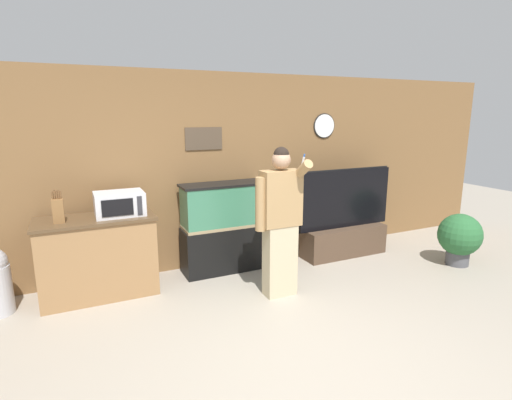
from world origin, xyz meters
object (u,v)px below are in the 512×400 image
object	(u,v)px
aquarium_on_stand	(225,227)
potted_plant	(460,237)
counter_island	(98,257)
microwave	(119,204)
knife_block	(58,210)
tv_on_stand	(344,230)
person_standing	(280,220)

from	to	relation	value
aquarium_on_stand	potted_plant	bearing A→B (deg)	-21.90
potted_plant	counter_island	bearing A→B (deg)	166.47
aquarium_on_stand	potted_plant	size ratio (longest dim) A/B	1.64
microwave	knife_block	size ratio (longest dim) A/B	1.53
knife_block	aquarium_on_stand	bearing A→B (deg)	4.69
knife_block	potted_plant	xyz separation A→B (m)	(4.94, -1.04, -0.66)
knife_block	tv_on_stand	size ratio (longest dim) A/B	0.23
tv_on_stand	potted_plant	distance (m)	1.56
aquarium_on_stand	person_standing	world-z (taller)	person_standing
counter_island	person_standing	xyz separation A→B (m)	(1.88, -0.87, 0.43)
tv_on_stand	potted_plant	bearing A→B (deg)	-39.69
microwave	person_standing	bearing A→B (deg)	-28.64
aquarium_on_stand	potted_plant	xyz separation A→B (m)	(2.99, -1.20, -0.19)
microwave	knife_block	xyz separation A→B (m)	(-0.63, -0.07, 0.00)
counter_island	aquarium_on_stand	distance (m)	1.60
knife_block	aquarium_on_stand	distance (m)	2.01
counter_island	person_standing	size ratio (longest dim) A/B	0.75
potted_plant	knife_block	bearing A→B (deg)	168.06
counter_island	microwave	world-z (taller)	microwave
counter_island	knife_block	size ratio (longest dim) A/B	3.66
microwave	knife_block	distance (m)	0.63
potted_plant	aquarium_on_stand	bearing A→B (deg)	158.10
tv_on_stand	person_standing	distance (m)	1.76
microwave	potted_plant	bearing A→B (deg)	-14.45
aquarium_on_stand	potted_plant	world-z (taller)	aquarium_on_stand
aquarium_on_stand	knife_block	bearing A→B (deg)	-175.31
knife_block	aquarium_on_stand	xyz separation A→B (m)	(1.94, 0.16, -0.47)
knife_block	potted_plant	distance (m)	5.09
aquarium_on_stand	tv_on_stand	distance (m)	1.82
counter_island	tv_on_stand	distance (m)	3.38
knife_block	aquarium_on_stand	world-z (taller)	knife_block
counter_island	tv_on_stand	world-z (taller)	tv_on_stand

